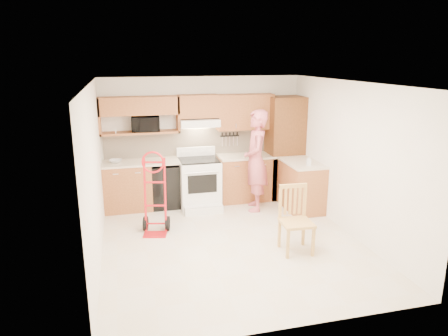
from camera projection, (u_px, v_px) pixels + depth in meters
name	position (u px, v px, depth m)	size (l,w,h in m)	color
floor	(232.00, 243.00, 6.62)	(4.00, 4.50, 0.02)	beige
ceiling	(232.00, 82.00, 5.96)	(4.00, 4.50, 0.02)	white
wall_back	(203.00, 139.00, 8.41)	(4.00, 0.02, 2.50)	white
wall_front	(291.00, 222.00, 4.18)	(4.00, 0.02, 2.50)	white
wall_left	(94.00, 176.00, 5.82)	(0.02, 4.50, 2.50)	white
wall_right	(351.00, 159.00, 6.76)	(0.02, 4.50, 2.50)	white
backsplash	(203.00, 142.00, 8.40)	(3.92, 0.03, 0.55)	beige
lower_cab_left	(128.00, 187.00, 7.96)	(0.90, 0.60, 0.90)	#AB663A
dishwasher	(167.00, 185.00, 8.14)	(0.60, 0.60, 0.85)	black
lower_cab_right	(246.00, 178.00, 8.52)	(1.14, 0.60, 0.90)	#AB663A
countertop_left	(142.00, 162.00, 7.91)	(1.50, 0.63, 0.04)	beige
countertop_right	(246.00, 156.00, 8.40)	(1.14, 0.63, 0.04)	beige
cab_return_right	(301.00, 186.00, 7.98)	(0.60, 1.00, 0.90)	#AB663A
countertop_return	(302.00, 163.00, 7.85)	(0.63, 1.00, 0.04)	beige
pantry_tall	(284.00, 148.00, 8.56)	(0.70, 0.60, 2.10)	brown
upper_cab_left	(139.00, 106.00, 7.76)	(1.50, 0.33, 0.34)	#AB663A
upper_shelf_mw	(140.00, 133.00, 7.89)	(1.50, 0.33, 0.04)	#AB663A
upper_cab_center	(198.00, 106.00, 8.04)	(0.76, 0.33, 0.44)	#AB663A
upper_cab_right	(245.00, 112.00, 8.30)	(1.14, 0.33, 0.70)	#AB663A
range_hood	(199.00, 122.00, 8.06)	(0.76, 0.46, 0.14)	white
knife_strip	(230.00, 139.00, 8.49)	(0.40, 0.05, 0.29)	black
microwave	(145.00, 124.00, 7.88)	(0.53, 0.36, 0.29)	black
range	(200.00, 179.00, 8.02)	(0.77, 1.01, 1.13)	white
person	(256.00, 161.00, 7.83)	(0.70, 0.46, 1.93)	#BC5660
hand_truck	(154.00, 197.00, 6.81)	(0.50, 0.46, 1.27)	red
dining_chair	(297.00, 220.00, 6.18)	(0.45, 0.50, 1.01)	#B7844C
soap_bottle	(309.00, 161.00, 7.58)	(0.08, 0.08, 0.18)	white
bowl	(116.00, 161.00, 7.78)	(0.24, 0.24, 0.06)	white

